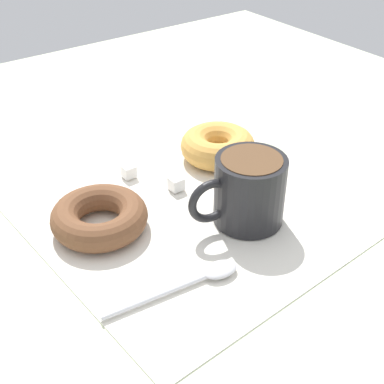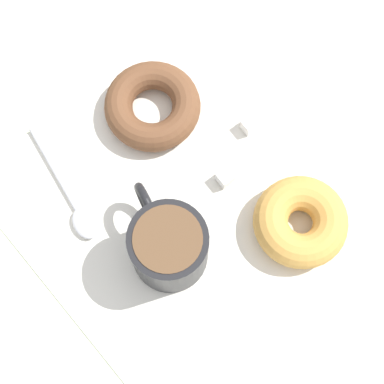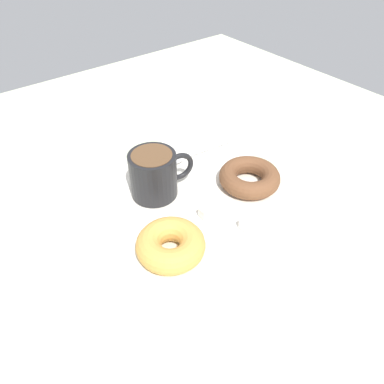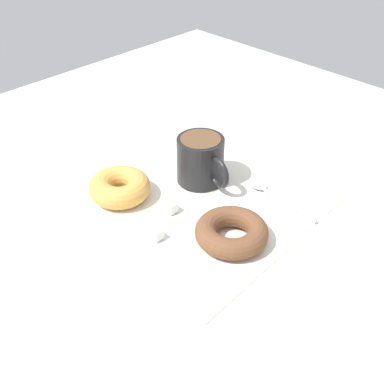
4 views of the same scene
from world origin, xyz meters
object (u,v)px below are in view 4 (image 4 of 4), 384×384
Objects in this scene: coffee_cup at (201,159)px; sugar_cube at (156,234)px; donut_far at (120,187)px; donut_near_cup at (232,232)px; spoon at (266,190)px; sugar_cube_extra at (171,208)px.

sugar_cube is (6.05, -15.44, -3.28)cm from coffee_cup.
donut_far is 6.40× the size of sugar_cube.
donut_near_cup is 6.88× the size of sugar_cube.
sugar_cube is at bearing -13.89° from donut_far.
donut_far is at bearing -167.67° from donut_near_cup.
donut_far reaches higher than spoon.
donut_far is at bearing -161.46° from sugar_cube_extra.
donut_far is 9.23cm from sugar_cube_extra.
coffee_cup reaches higher than sugar_cube_extra.
donut_near_cup is 11.20cm from sugar_cube_extra.
sugar_cube_extra is (2.87, -9.58, -3.26)cm from coffee_cup.
sugar_cube is (-3.94, -20.34, 0.37)cm from spoon.
sugar_cube is (11.88, -2.94, -1.06)cm from donut_far.
spoon is 16.15cm from sugar_cube_extra.
donut_near_cup is 6.70× the size of sugar_cube_extra.
spoon is (15.82, 17.40, -1.43)cm from donut_far.
donut_far is at bearing 166.11° from sugar_cube.
donut_far is 12.28cm from sugar_cube.
sugar_cube reaches higher than spoon.
sugar_cube and sugar_cube_extra have the same top height.
coffee_cup is at bearing 149.63° from donut_near_cup.
sugar_cube_extra is (8.69, 2.92, -1.03)cm from donut_far.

